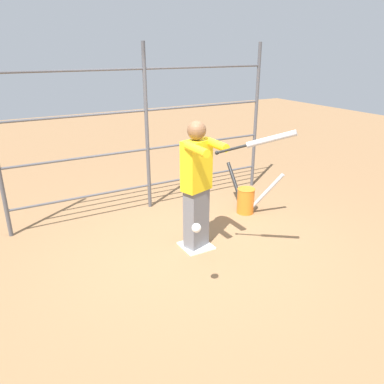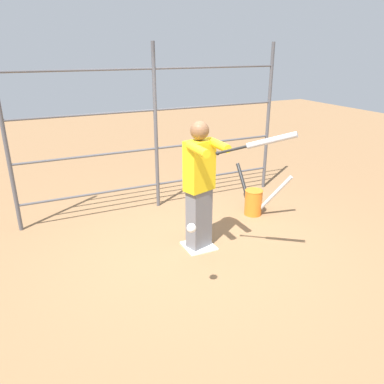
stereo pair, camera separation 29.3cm
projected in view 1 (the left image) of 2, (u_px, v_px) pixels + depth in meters
ground_plane at (196, 246)px, 5.18m from camera, size 24.00×24.00×0.00m
home_plate at (196, 246)px, 5.17m from camera, size 0.40×0.40×0.02m
fence_backstop at (147, 130)px, 6.00m from camera, size 4.47×0.06×2.67m
batter at (197, 183)px, 4.83m from camera, size 0.43×0.68×1.74m
baseball_bat_swinging at (264, 141)px, 4.06m from camera, size 0.64×0.69×0.35m
softball_in_flight at (196, 228)px, 3.74m from camera, size 0.10×0.10×0.10m
bat_bucket at (246, 199)px, 6.17m from camera, size 0.58×1.08×0.74m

